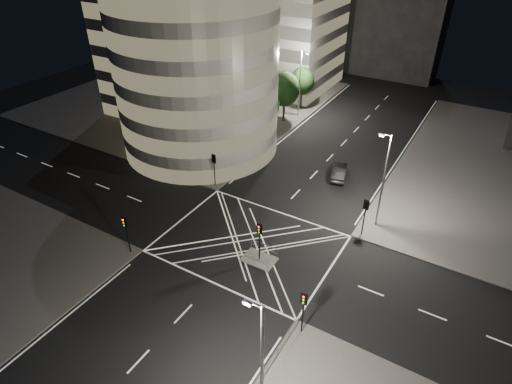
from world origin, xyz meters
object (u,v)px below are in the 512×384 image
Objects in this scene: sedan at (339,172)px; traffic_signal_fr at (365,211)px; street_lamp_left_far at (300,82)px; traffic_signal_island at (259,235)px; traffic_signal_nr at (304,305)px; street_lamp_right_far at (383,179)px; traffic_signal_nl at (126,228)px; street_lamp_left_near at (234,125)px; central_island at (259,259)px; street_lamp_right_near at (261,363)px; traffic_signal_fl at (214,164)px.

traffic_signal_fr is at bearing 107.36° from sedan.
traffic_signal_island is at bearing -70.05° from street_lamp_left_far.
street_lamp_right_far is at bearing 87.70° from traffic_signal_nr.
street_lamp_left_far is at bearing -64.91° from sedan.
traffic_signal_nl is 0.40× the size of street_lamp_right_far.
street_lamp_left_far is 1.00× the size of street_lamp_right_far.
traffic_signal_nl is 1.00× the size of traffic_signal_fr.
traffic_signal_nl is 0.40× the size of street_lamp_left_near.
traffic_signal_nr is at bearing -45.87° from street_lamp_left_near.
traffic_signal_island is 0.88× the size of sedan.
street_lamp_left_near is 1.00× the size of street_lamp_left_far.
street_lamp_left_near is at bearing 130.27° from central_island.
street_lamp_left_far is (0.00, 18.00, 0.00)m from street_lamp_left_near.
street_lamp_right_near is at bearing -54.03° from street_lamp_left_near.
street_lamp_left_far is at bearing 91.57° from traffic_signal_fl.
sedan is (-6.67, 6.98, -4.79)m from street_lamp_right_far.
traffic_signal_nl is at bearing 47.12° from sedan.
traffic_signal_island is at bearing 142.07° from traffic_signal_nr.
central_island is at bearing -70.05° from street_lamp_left_far.
traffic_signal_nr and traffic_signal_island have the same top height.
traffic_signal_fl is at bearing 22.48° from sedan.
street_lamp_left_near is at bearing 125.97° from street_lamp_right_near.
street_lamp_right_near is at bearing -66.79° from street_lamp_left_far.
traffic_signal_fl is (-10.80, 8.30, 2.84)m from central_island.
traffic_signal_nr is 0.40× the size of street_lamp_left_far.
traffic_signal_nl and traffic_signal_island have the same top height.
street_lamp_left_far is at bearing 113.21° from street_lamp_right_near.
traffic_signal_nl is 17.60m from traffic_signal_nr.
street_lamp_left_far is (-18.24, 23.20, 2.63)m from traffic_signal_fr.
street_lamp_right_near reaches higher than sedan.
street_lamp_right_far reaches higher than traffic_signal_fl.
traffic_signal_fr reaches higher than sedan.
traffic_signal_fr is 0.40× the size of street_lamp_left_far.
traffic_signal_island is at bearing -49.73° from street_lamp_left_near.
sedan is (-6.03, 9.18, -2.17)m from traffic_signal_fr.
traffic_signal_nl is (-10.80, -5.30, 2.84)m from central_island.
traffic_signal_fl is 0.40× the size of street_lamp_left_far.
street_lamp_left_far is (-0.64, 36.80, 2.63)m from traffic_signal_nl.
traffic_signal_fl is 17.60m from traffic_signal_fr.
traffic_signal_nl is 1.00× the size of traffic_signal_island.
traffic_signal_island is (10.80, 5.30, 0.00)m from traffic_signal_nl.
traffic_signal_island is 0.40× the size of street_lamp_left_near.
street_lamp_left_near and street_lamp_right_far have the same top height.
traffic_signal_fl is 14.93m from sedan.
traffic_signal_island is 33.61m from street_lamp_left_far.
traffic_signal_fr is 11.19m from sedan.
traffic_signal_nl is 1.00× the size of traffic_signal_nr.
traffic_signal_nr is 0.40× the size of street_lamp_right_far.
street_lamp_left_far is (-11.44, 31.50, 2.63)m from traffic_signal_island.
traffic_signal_nr is 41.15m from street_lamp_left_far.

